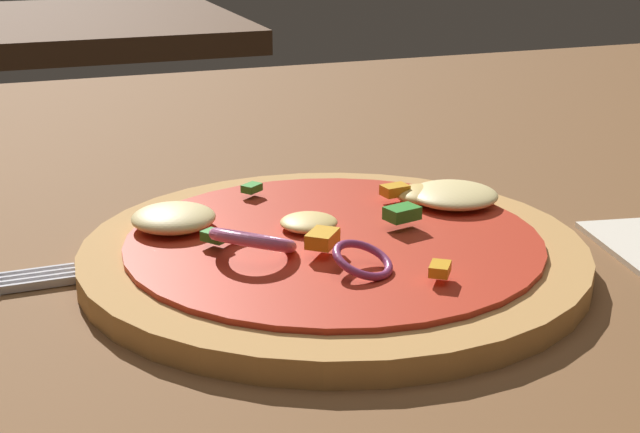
{
  "coord_description": "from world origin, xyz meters",
  "views": [
    {
      "loc": [
        -0.12,
        -0.42,
        0.21
      ],
      "look_at": [
        0.03,
        0.01,
        0.05
      ],
      "focal_mm": 54.02,
      "sensor_mm": 36.0,
      "label": 1
    }
  ],
  "objects": [
    {
      "name": "dining_table",
      "position": [
        0.0,
        0.0,
        0.02
      ],
      "size": [
        1.32,
        1.08,
        0.03
      ],
      "color": "brown",
      "rests_on": "ground"
    },
    {
      "name": "pizza",
      "position": [
        0.03,
        -0.0,
        0.04
      ],
      "size": [
        0.25,
        0.25,
        0.03
      ],
      "color": "tan",
      "rests_on": "dining_table"
    }
  ]
}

